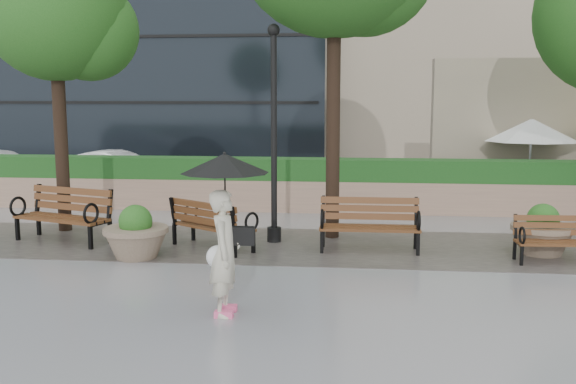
# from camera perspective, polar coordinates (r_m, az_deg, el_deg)

# --- Properties ---
(ground) EXTENTS (100.00, 100.00, 0.00)m
(ground) POSITION_cam_1_polar(r_m,az_deg,el_deg) (9.96, -7.72, -8.49)
(ground) COLOR gray
(ground) RESTS_ON ground
(cobble_strip) EXTENTS (28.00, 3.20, 0.01)m
(cobble_strip) POSITION_cam_1_polar(r_m,az_deg,el_deg) (12.79, -4.50, -4.63)
(cobble_strip) COLOR #383330
(cobble_strip) RESTS_ON ground
(hedge_wall) EXTENTS (24.00, 0.80, 1.35)m
(hedge_wall) POSITION_cam_1_polar(r_m,az_deg,el_deg) (16.56, -1.98, 0.67)
(hedge_wall) COLOR tan
(hedge_wall) RESTS_ON ground
(asphalt_street) EXTENTS (40.00, 7.00, 0.00)m
(asphalt_street) POSITION_cam_1_polar(r_m,az_deg,el_deg) (20.58, -0.40, 0.32)
(asphalt_street) COLOR black
(asphalt_street) RESTS_ON ground
(bench_1) EXTENTS (2.14, 1.40, 1.08)m
(bench_1) POSITION_cam_1_polar(r_m,az_deg,el_deg) (13.65, -19.34, -2.91)
(bench_1) COLOR brown
(bench_1) RESTS_ON ground
(bench_2) EXTENTS (1.84, 1.56, 0.94)m
(bench_2) POSITION_cam_1_polar(r_m,az_deg,el_deg) (12.38, -6.74, -3.79)
(bench_2) COLOR brown
(bench_2) RESTS_ON ground
(bench_3) EXTENTS (1.88, 0.76, 1.00)m
(bench_3) POSITION_cam_1_polar(r_m,az_deg,el_deg) (12.21, 7.24, -3.90)
(bench_3) COLOR brown
(bench_3) RESTS_ON ground
(bench_4) EXTENTS (1.56, 0.68, 0.82)m
(bench_4) POSITION_cam_1_polar(r_m,az_deg,el_deg) (12.22, 23.05, -4.75)
(bench_4) COLOR brown
(bench_4) RESTS_ON ground
(planter_left) EXTENTS (1.16, 1.16, 0.98)m
(planter_left) POSITION_cam_1_polar(r_m,az_deg,el_deg) (11.92, -13.35, -3.94)
(planter_left) COLOR #7F6B56
(planter_left) RESTS_ON ground
(planter_right) EXTENTS (1.14, 1.14, 0.95)m
(planter_right) POSITION_cam_1_polar(r_m,az_deg,el_deg) (12.75, 21.66, -3.55)
(planter_right) COLOR #7F6B56
(planter_right) RESTS_ON ground
(lamppost) EXTENTS (0.28, 0.28, 4.29)m
(lamppost) POSITION_cam_1_polar(r_m,az_deg,el_deg) (12.68, -1.26, 3.93)
(lamppost) COLOR black
(lamppost) RESTS_ON ground
(tree_0) EXTENTS (3.17, 3.02, 6.25)m
(tree_0) POSITION_cam_1_polar(r_m,az_deg,el_deg) (14.72, -19.36, 14.62)
(tree_0) COLOR black
(tree_0) RESTS_ON ground
(patio_umb_white) EXTENTS (2.50, 2.50, 2.30)m
(patio_umb_white) POSITION_cam_1_polar(r_m,az_deg,el_deg) (18.86, 20.83, 5.11)
(patio_umb_white) COLOR black
(patio_umb_white) RESTS_ON ground
(car_left) EXTENTS (4.42, 2.31, 1.22)m
(car_left) POSITION_cam_1_polar(r_m,az_deg,el_deg) (22.62, -24.22, 1.86)
(car_left) COLOR silver
(car_left) RESTS_ON ground
(car_right) EXTENTS (3.85, 1.45, 1.26)m
(car_right) POSITION_cam_1_polar(r_m,az_deg,el_deg) (20.62, -14.92, 1.80)
(car_right) COLOR silver
(car_right) RESTS_ON ground
(pedestrian) EXTENTS (1.17, 1.17, 2.15)m
(pedestrian) POSITION_cam_1_polar(r_m,az_deg,el_deg) (8.48, -5.63, -2.31)
(pedestrian) COLOR beige
(pedestrian) RESTS_ON ground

